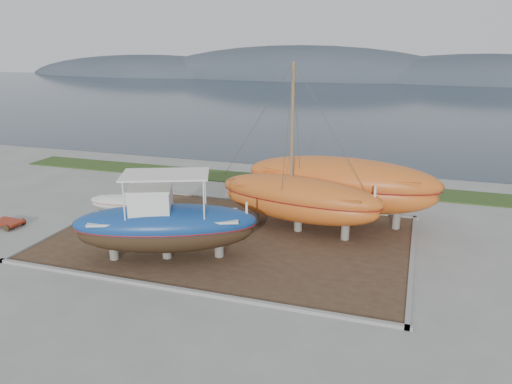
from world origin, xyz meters
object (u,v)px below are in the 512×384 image
(blue_caique, at_px, (165,217))
(orange_bare_hull, at_px, (340,191))
(orange_sailboat, at_px, (300,150))
(red_trailer, at_px, (8,224))
(white_dinghy, at_px, (121,205))

(blue_caique, bearing_deg, orange_bare_hull, 25.77)
(orange_sailboat, bearing_deg, red_trailer, -154.66)
(white_dinghy, height_order, red_trailer, white_dinghy)
(white_dinghy, bearing_deg, orange_sailboat, -7.35)
(orange_sailboat, bearing_deg, orange_bare_hull, 59.79)
(white_dinghy, height_order, orange_sailboat, orange_sailboat)
(orange_sailboat, xyz_separation_m, red_trailer, (-15.50, -4.34, -4.32))
(white_dinghy, relative_size, orange_sailboat, 0.40)
(orange_bare_hull, xyz_separation_m, red_trailer, (-17.36, -6.57, -1.68))
(blue_caique, xyz_separation_m, orange_sailboat, (5.06, 5.39, 2.38))
(orange_sailboat, relative_size, orange_bare_hull, 0.84)
(white_dinghy, distance_m, orange_bare_hull, 12.91)
(blue_caique, relative_size, orange_sailboat, 0.93)
(red_trailer, bearing_deg, orange_sailboat, 19.49)
(blue_caique, relative_size, orange_bare_hull, 0.78)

